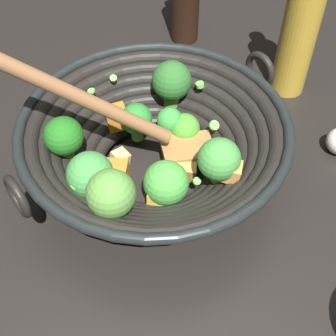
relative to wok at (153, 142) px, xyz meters
name	(u,v)px	position (x,y,z in m)	size (l,w,h in m)	color
ground_plane	(156,173)	(0.00, 0.00, -0.06)	(4.00, 4.00, 0.00)	black
wok	(153,142)	(0.00, 0.00, 0.00)	(0.35, 0.37, 0.24)	black
cooking_oil_bottle	(299,32)	(-0.15, 0.25, 0.04)	(0.06, 0.06, 0.26)	gold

